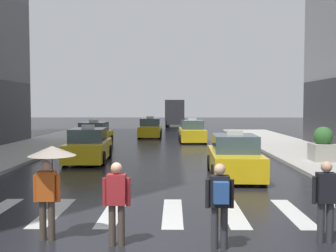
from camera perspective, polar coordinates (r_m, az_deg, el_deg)
name	(u,v)px	position (r m, az deg, el deg)	size (l,w,h in m)	color
crosswalk_markings	(143,212)	(10.44, -3.66, -12.30)	(11.30, 2.80, 0.01)	silver
taxi_lead	(234,158)	(15.53, 9.54, -4.54)	(2.04, 4.59, 1.80)	yellow
taxi_second	(89,147)	(19.75, -11.38, -2.94)	(2.09, 4.62, 1.80)	yellow
taxi_third	(94,136)	(26.81, -10.57, -1.36)	(1.99, 4.57, 1.80)	yellow
taxi_fourth	(192,132)	(29.57, 3.48, -0.90)	(2.01, 4.58, 1.80)	yellow
taxi_fifth	(150,129)	(33.81, -2.59, -0.40)	(1.95, 4.55, 1.80)	yellow
box_truck	(175,112)	(49.06, 1.08, 1.99)	(2.50, 7.61, 3.35)	#2D2D2D
pedestrian_with_umbrella	(50,167)	(8.41, -16.61, -5.64)	(0.96, 0.96, 1.94)	#473D33
pedestrian_with_backpack	(220,199)	(7.73, 7.48, -10.41)	(0.55, 0.43, 1.65)	#333338
pedestrian_with_handbag	(327,197)	(8.61, 21.88, -9.47)	(0.60, 0.24, 1.65)	#333338
pedestrian_plain_coat	(117,198)	(7.93, -7.42, -10.31)	(0.55, 0.24, 1.65)	#473D33
planter_mid_block	(323,145)	(19.90, 21.44, -2.62)	(1.10, 1.10, 1.60)	#A8A399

